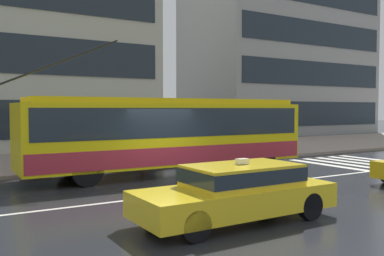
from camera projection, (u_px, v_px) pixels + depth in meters
ground_plane at (178, 186)px, 13.53m from camera, size 160.00×160.00×0.00m
sidewalk_slab at (93, 156)px, 21.33m from camera, size 80.00×10.00×0.14m
crosswalk_stripe_edge_near at (327, 165)px, 18.62m from camera, size 0.44×4.40×0.01m
crosswalk_stripe_inner_a at (340, 163)px, 19.08m from camera, size 0.44×4.40×0.01m
crosswalk_stripe_center at (353, 162)px, 19.54m from camera, size 0.44×4.40×0.01m
crosswalk_stripe_inner_b at (366, 161)px, 20.00m from camera, size 0.44×4.40×0.01m
crosswalk_stripe_edge_far at (377, 160)px, 20.46m from camera, size 0.44×4.40×0.01m
lane_centre_line at (197, 192)px, 12.50m from camera, size 72.00×0.14×0.01m
trolleybus at (170, 132)px, 16.11m from camera, size 12.44×2.61×4.92m
taxi_oncoming_near at (238, 190)px, 9.24m from camera, size 4.63×1.78×1.39m
bus_shelter at (102, 120)px, 18.72m from camera, size 4.15×1.52×2.51m
pedestrian_at_shelter at (141, 126)px, 19.79m from camera, size 1.28×1.28×1.94m
pedestrian_approaching_curb at (205, 125)px, 21.35m from camera, size 1.38×1.38×1.93m
pedestrian_walking_past at (144, 126)px, 18.69m from camera, size 1.24×1.24×2.00m
pedestrian_waiting_by_pole at (62, 128)px, 16.15m from camera, size 1.42×1.42×1.98m
office_tower_corner_right at (279, 22)px, 43.44m from camera, size 19.09×10.74×23.15m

